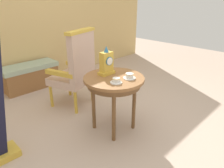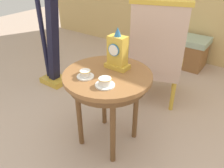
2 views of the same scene
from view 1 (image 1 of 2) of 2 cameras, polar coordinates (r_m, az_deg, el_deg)
The scene contains 8 objects.
ground_plane at distance 2.71m, azimuth 2.06°, elevation -11.34°, with size 10.00×10.00×0.00m, color #BCA38E.
wall_back at distance 4.12m, azimuth -22.54°, elevation 19.63°, with size 6.00×0.10×2.80m, color tan.
side_table at distance 2.37m, azimuth 0.51°, elevation 0.11°, with size 0.70×0.70×0.69m.
teacup_left at distance 2.17m, azimuth 1.19°, elevation 0.93°, with size 0.13×0.13×0.06m.
teacup_right at distance 2.29m, azimuth 4.87°, elevation 2.17°, with size 0.14×0.14×0.06m.
mantel_clock at distance 2.38m, azimuth -1.54°, elevation 5.80°, with size 0.19×0.11×0.34m.
armchair at distance 2.98m, azimuth -10.01°, elevation 4.37°, with size 0.68×0.68×1.14m.
window_bench at distance 3.96m, azimuth -21.77°, elevation 2.05°, with size 0.96×0.40×0.44m.
Camera 1 is at (-1.64, -1.52, 1.53)m, focal length 32.83 mm.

